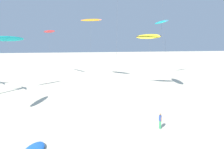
# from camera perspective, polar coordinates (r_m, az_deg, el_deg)

# --- Properties ---
(flying_kite_0) EXTENTS (2.34, 11.68, 12.79)m
(flying_kite_0) POSITION_cam_1_polar(r_m,az_deg,el_deg) (42.31, 11.52, 12.04)
(flying_kite_0) COLOR #19B2B7
(flying_kite_0) RESTS_ON ground
(flying_kite_3) EXTENTS (4.21, 10.44, 11.60)m
(flying_kite_3) POSITION_cam_1_polar(r_m,az_deg,el_deg) (61.94, -14.66, 9.81)
(flying_kite_3) COLOR red
(flying_kite_3) RESTS_ON ground
(flying_kite_4) EXTENTS (5.92, 5.50, 10.24)m
(flying_kite_4) POSITION_cam_1_polar(r_m,az_deg,el_deg) (45.96, -23.77, 7.76)
(flying_kite_4) COLOR #19B2B7
(flying_kite_4) RESTS_ON ground
(flying_kite_6) EXTENTS (5.33, 7.83, 13.96)m
(flying_kite_6) POSITION_cam_1_polar(r_m,az_deg,el_deg) (53.74, -4.99, 12.71)
(flying_kite_6) COLOR orange
(flying_kite_6) RESTS_ON ground
(flying_kite_8) EXTENTS (4.65, 8.31, 10.58)m
(flying_kite_8) POSITION_cam_1_polar(r_m,az_deg,el_deg) (44.85, 8.64, 8.88)
(flying_kite_8) COLOR yellow
(flying_kite_8) RESTS_ON ground
(person_near_left) EXTENTS (0.25, 0.50, 1.75)m
(person_near_left) POSITION_cam_1_polar(r_m,az_deg,el_deg) (27.14, 11.33, -10.58)
(person_near_left) COLOR #338E56
(person_near_left) RESTS_ON ground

